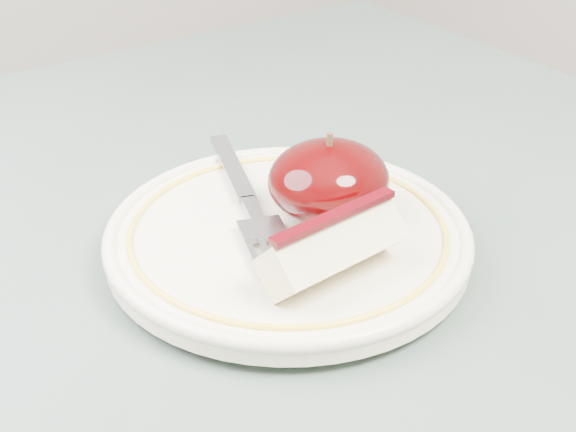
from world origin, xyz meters
TOP-DOWN VIEW (x-y plane):
  - table at (0.00, 0.00)m, footprint 0.90×0.90m
  - plate at (0.05, 0.04)m, footprint 0.23×0.23m
  - apple_half at (0.08, 0.04)m, footprint 0.08×0.07m
  - apple_wedge at (0.04, -0.02)m, footprint 0.09×0.04m
  - fork at (0.05, 0.08)m, footprint 0.08×0.18m

SIDE VIEW (x-z plane):
  - table at x=0.00m, z-range 0.29..1.04m
  - plate at x=0.05m, z-range 0.75..0.77m
  - fork at x=0.05m, z-range 0.77..0.77m
  - apple_wedge at x=0.04m, z-range 0.77..0.81m
  - apple_half at x=0.08m, z-range 0.76..0.82m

